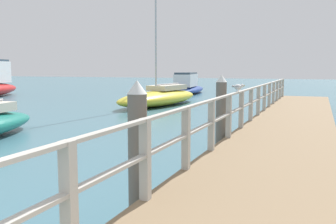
# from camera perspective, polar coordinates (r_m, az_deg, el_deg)

# --- Properties ---
(pier_deck) EXTENTS (2.59, 23.76, 0.53)m
(pier_deck) POSITION_cam_1_polar(r_m,az_deg,el_deg) (12.35, 17.87, -2.75)
(pier_deck) COLOR #846B4C
(pier_deck) RESTS_ON ground_plane
(pier_railing) EXTENTS (0.12, 22.28, 1.06)m
(pier_railing) POSITION_cam_1_polar(r_m,az_deg,el_deg) (12.38, 12.41, 1.70)
(pier_railing) COLOR #B2ADA3
(pier_railing) RESTS_ON pier_deck
(dock_piling_near) EXTENTS (0.29, 0.29, 2.05)m
(dock_piling_near) POSITION_cam_1_polar(r_m,az_deg,el_deg) (5.50, -4.61, -5.77)
(dock_piling_near) COLOR #6B6056
(dock_piling_near) RESTS_ON ground_plane
(dock_piling_far) EXTENTS (0.29, 0.29, 2.05)m
(dock_piling_far) POSITION_cam_1_polar(r_m,az_deg,el_deg) (10.12, 8.00, -0.11)
(dock_piling_far) COLOR #6B6056
(dock_piling_far) RESTS_ON ground_plane
(seagull_foreground) EXTENTS (0.40, 0.34, 0.21)m
(seagull_foreground) POSITION_cam_1_polar(r_m,az_deg,el_deg) (10.26, 10.54, 3.78)
(seagull_foreground) COLOR white
(seagull_foreground) RESTS_ON pier_railing
(boat_3) EXTENTS (3.12, 8.15, 1.85)m
(boat_3) POSITION_cam_1_polar(r_m,az_deg,el_deg) (32.76, 2.94, 3.84)
(boat_3) COLOR navy
(boat_3) RESTS_ON ground_plane
(boat_4) EXTENTS (3.33, 8.11, 10.76)m
(boat_4) POSITION_cam_1_polar(r_m,az_deg,el_deg) (22.45, -1.22, 2.30)
(boat_4) COLOR gold
(boat_4) RESTS_ON ground_plane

